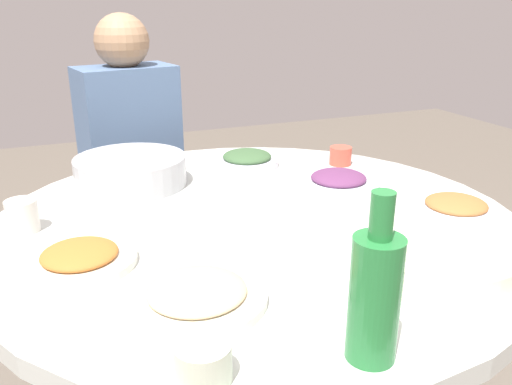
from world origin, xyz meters
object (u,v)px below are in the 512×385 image
Objects in this scene: dish_eggplant at (338,181)px; tea_cup_side at (340,156)px; round_dining_table at (256,261)px; green_bottle at (375,294)px; soup_bowl at (440,259)px; dish_tofu_braise at (80,258)px; dish_stirfry at (456,208)px; tea_cup_near at (203,363)px; dish_greens at (247,159)px; stool_for_diner_left at (141,271)px; tea_cup_far at (22,216)px; rice_bowl at (131,170)px; dish_noodles at (197,294)px; diner_left at (130,138)px.

tea_cup_side is (0.12, 0.19, 0.01)m from dish_eggplant.
green_bottle reaches higher than round_dining_table.
dish_eggplant is 3.27× the size of tea_cup_side.
dish_tofu_braise is (-0.63, 0.29, -0.01)m from soup_bowl.
soup_bowl reaches higher than tea_cup_side.
soup_bowl is 0.70m from dish_tofu_braise.
tea_cup_near is (-0.74, -0.34, 0.01)m from dish_stirfry.
dish_greens is at bearing 71.65° from round_dining_table.
tea_cup_near is 1.48m from stool_for_diner_left.
green_bottle reaches higher than dish_greens.
dish_tofu_braise is 2.78× the size of tea_cup_near.
dish_stirfry is 1.01m from tea_cup_far.
rice_bowl is 3.86× the size of tea_cup_near.
stool_for_diner_left is (-0.16, 0.85, -0.43)m from round_dining_table.
dish_tofu_braise is 0.44m from tea_cup_near.
dish_noodles is at bearing -57.52° from tea_cup_far.
rice_bowl is at bearing 143.20° from dish_stirfry.
diner_left is at bearing 121.14° from dish_eggplant.
dish_greens is at bearing 79.57° from green_bottle.
green_bottle is at bearing -85.41° from stool_for_diner_left.
stool_for_diner_left is at bearing 106.95° from soup_bowl.
dish_eggplant is at bearing -58.86° from stool_for_diner_left.
dish_tofu_braise is 0.91m from tea_cup_side.
tea_cup_far reaches higher than round_dining_table.
stool_for_diner_left is at bearing 80.90° from rice_bowl.
green_bottle is (0.37, -0.46, 0.09)m from dish_tofu_braise.
diner_left is at bearing 122.01° from dish_greens.
dish_stirfry is at bearing 24.63° from tea_cup_near.
dish_eggplant is (0.07, 0.50, -0.01)m from soup_bowl.
rice_bowl is 1.25× the size of dish_noodles.
diner_left is at bearing 106.95° from soup_bowl.
tea_cup_far is (-0.47, 0.67, -0.07)m from green_bottle.
dish_noodles is 3.55× the size of tea_cup_side.
tea_cup_near reaches higher than stool_for_diner_left.
dish_greens is (-0.09, 0.78, -0.01)m from soup_bowl.
rice_bowl reaches higher than dish_eggplant.
dish_eggplant is 0.49× the size of stool_for_diner_left.
dish_eggplant is at bearing -24.38° from rice_bowl.
dish_noodles reaches higher than round_dining_table.
dish_eggplant is 0.87m from diner_left.
round_dining_table is 0.41m from dish_noodles.
green_bottle is at bearing -118.10° from tea_cup_side.
dish_eggplant is 0.30× the size of diner_left.
soup_bowl reaches higher than dish_greens.
tea_cup_far is at bearing -116.35° from stool_for_diner_left.
dish_eggplant is 0.33m from dish_greens.
dish_eggplant is at bearing 81.86° from soup_bowl.
tea_cup_near is at bearing -69.97° from tea_cup_far.
soup_bowl is 0.68× the size of stool_for_diner_left.
rice_bowl is 0.40× the size of diner_left.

